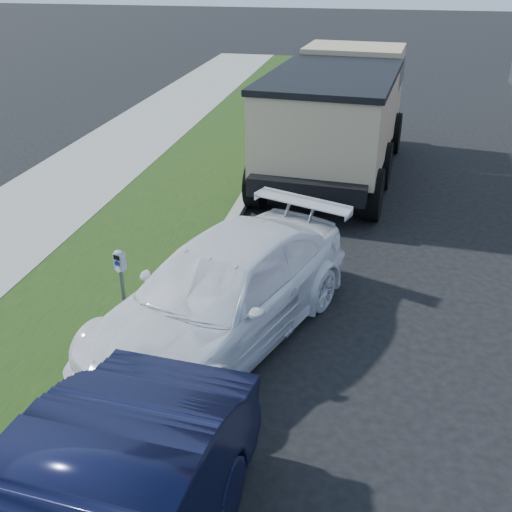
# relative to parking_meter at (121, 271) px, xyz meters

# --- Properties ---
(ground) EXTENTS (120.00, 120.00, 0.00)m
(ground) POSITION_rel_parking_meter_xyz_m (3.28, -0.09, -1.01)
(ground) COLOR black
(ground) RESTS_ON ground
(streetside) EXTENTS (6.12, 50.00, 0.15)m
(streetside) POSITION_rel_parking_meter_xyz_m (-2.28, 1.91, -0.95)
(streetside) COLOR gray
(streetside) RESTS_ON ground
(parking_meter) EXTENTS (0.20, 0.16, 1.24)m
(parking_meter) POSITION_rel_parking_meter_xyz_m (0.00, 0.00, 0.00)
(parking_meter) COLOR #3F4247
(parking_meter) RESTS_ON ground
(white_wagon) EXTENTS (3.87, 5.62, 1.51)m
(white_wagon) POSITION_rel_parking_meter_xyz_m (1.56, 0.17, -0.26)
(white_wagon) COLOR white
(white_wagon) RESTS_ON ground
(dump_truck) EXTENTS (3.54, 7.67, 2.92)m
(dump_truck) POSITION_rel_parking_meter_xyz_m (2.59, 8.22, 0.63)
(dump_truck) COLOR black
(dump_truck) RESTS_ON ground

